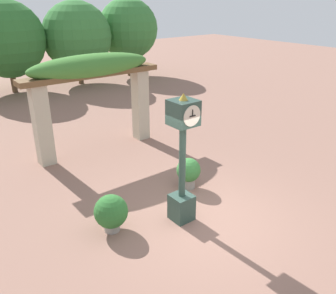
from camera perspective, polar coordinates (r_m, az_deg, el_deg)
ground_plane at (r=8.39m, az=5.34°, el=-11.28°), size 60.00×60.00×0.00m
pedestal_clock at (r=7.59m, az=2.32°, el=-1.91°), size 0.52×0.57×2.95m
pergola at (r=11.35m, az=-12.03°, el=10.78°), size 4.50×1.05×3.11m
potted_plant_near_left at (r=7.82m, az=-9.12°, el=-10.30°), size 0.73×0.73×0.85m
potted_plant_near_right at (r=9.36m, az=3.30°, el=-3.95°), size 0.64×0.64×0.83m
tree_line at (r=20.06m, az=-23.96°, el=15.74°), size 17.89×4.17×5.13m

